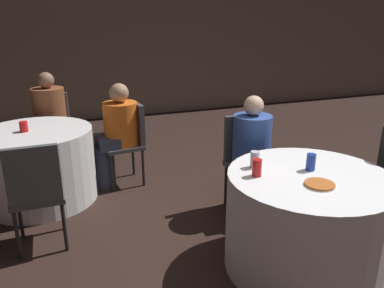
% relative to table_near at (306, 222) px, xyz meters
% --- Properties ---
extents(ground_plane, '(16.00, 16.00, 0.00)m').
position_rel_table_near_xyz_m(ground_plane, '(-0.04, -0.09, -0.37)').
color(ground_plane, black).
extents(wall_back, '(16.00, 0.06, 2.80)m').
position_rel_table_near_xyz_m(wall_back, '(-0.04, 5.00, 1.03)').
color(wall_back, gray).
rests_on(wall_back, ground_plane).
extents(table_near, '(1.16, 1.16, 0.74)m').
position_rel_table_near_xyz_m(table_near, '(0.00, 0.00, 0.00)').
color(table_near, white).
rests_on(table_near, ground_plane).
extents(table_far, '(1.09, 1.09, 0.74)m').
position_rel_table_near_xyz_m(table_far, '(-1.83, 1.85, 0.00)').
color(table_far, white).
rests_on(table_far, ground_plane).
extents(chair_near_north, '(0.42, 0.42, 0.91)m').
position_rel_table_near_xyz_m(chair_near_north, '(0.04, 0.99, 0.18)').
color(chair_near_north, '#47474C').
rests_on(chair_near_north, ground_plane).
extents(chair_far_north, '(0.46, 0.47, 0.91)m').
position_rel_table_near_xyz_m(chair_far_north, '(-1.66, 2.80, 0.18)').
color(chair_far_north, '#47474C').
rests_on(chair_far_north, ground_plane).
extents(chair_far_east, '(0.45, 0.44, 0.91)m').
position_rel_table_near_xyz_m(chair_far_east, '(-0.88, 1.96, 0.18)').
color(chair_far_east, '#47474C').
rests_on(chair_far_east, ground_plane).
extents(chair_far_south, '(0.40, 0.41, 0.91)m').
position_rel_table_near_xyz_m(chair_far_south, '(-1.82, 0.89, 0.18)').
color(chair_far_south, '#47474C').
rests_on(chair_far_south, ground_plane).
extents(person_orange_shirt, '(0.52, 0.39, 1.13)m').
position_rel_table_near_xyz_m(person_orange_shirt, '(-1.03, 1.94, 0.22)').
color(person_orange_shirt, '#33384C').
rests_on(person_orange_shirt, ground_plane).
extents(person_floral_shirt, '(0.41, 0.52, 1.18)m').
position_rel_table_near_xyz_m(person_floral_shirt, '(-1.69, 2.64, 0.25)').
color(person_floral_shirt, '#33384C').
rests_on(person_floral_shirt, ground_plane).
extents(person_blue_shirt, '(0.35, 0.51, 1.13)m').
position_rel_table_near_xyz_m(person_blue_shirt, '(0.04, 0.83, 0.21)').
color(person_blue_shirt, black).
rests_on(person_blue_shirt, ground_plane).
extents(pizza_plate_near, '(0.20, 0.20, 0.02)m').
position_rel_table_near_xyz_m(pizza_plate_near, '(-0.06, -0.16, 0.38)').
color(pizza_plate_near, white).
rests_on(pizza_plate_near, table_near).
extents(soda_can_red, '(0.07, 0.07, 0.12)m').
position_rel_table_near_xyz_m(soda_can_red, '(-0.36, 0.12, 0.43)').
color(soda_can_red, red).
rests_on(soda_can_red, table_near).
extents(soda_can_silver, '(0.07, 0.07, 0.12)m').
position_rel_table_near_xyz_m(soda_can_silver, '(-0.29, 0.27, 0.43)').
color(soda_can_silver, silver).
rests_on(soda_can_silver, table_near).
extents(soda_can_blue, '(0.07, 0.07, 0.12)m').
position_rel_table_near_xyz_m(soda_can_blue, '(0.05, 0.08, 0.43)').
color(soda_can_blue, '#1E38A5').
rests_on(soda_can_blue, table_near).
extents(cup_far, '(0.08, 0.08, 0.10)m').
position_rel_table_near_xyz_m(cup_far, '(-1.92, 1.84, 0.42)').
color(cup_far, red).
rests_on(cup_far, table_far).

